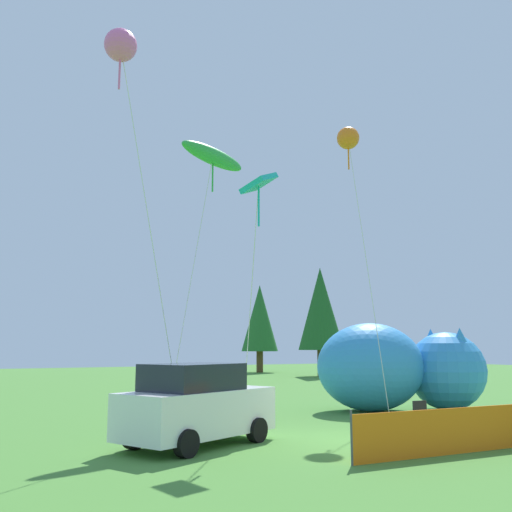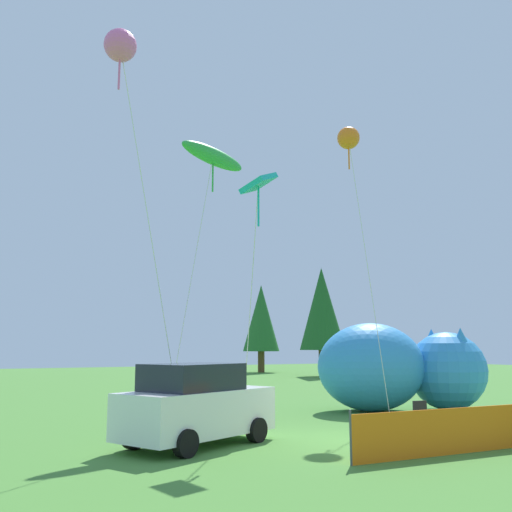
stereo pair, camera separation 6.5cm
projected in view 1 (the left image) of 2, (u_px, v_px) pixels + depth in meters
ground_plane at (355, 441)px, 15.42m from camera, size 120.00×120.00×0.00m
parked_car at (197, 405)px, 14.71m from camera, size 4.70×3.46×2.08m
folding_chair at (417, 413)px, 17.19m from camera, size 0.58×0.58×0.91m
inflatable_cat at (396, 370)px, 22.73m from camera, size 7.11×5.12×3.45m
safety_fence at (482, 428)px, 13.96m from camera, size 7.85×0.31×1.17m
kite_pink_octopus at (121, 47)px, 15.89m from camera, size 2.82×1.10×11.29m
kite_teal_diamond at (258, 188)px, 16.84m from camera, size 1.25×2.95×7.65m
kite_orange_flower at (348, 139)px, 22.80m from camera, size 0.91×1.84×11.22m
kite_green_fish at (213, 157)px, 20.29m from camera, size 3.50×2.03×9.66m
horizon_tree_east at (260, 318)px, 57.32m from camera, size 3.65×3.65×8.71m
horizon_tree_mid at (321, 309)px, 49.68m from camera, size 3.95×3.95×9.42m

